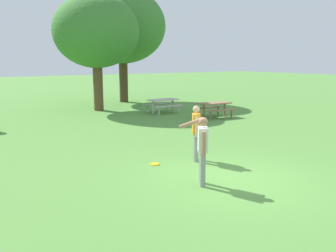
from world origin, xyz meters
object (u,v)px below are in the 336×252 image
person_catcher (196,129)px  tree_slender_mid (122,27)px  picnic_table_far (163,103)px  tree_far_right (96,32)px  frisbee (155,164)px  picnic_table_near (214,107)px  person_thrower (202,146)px

person_catcher → tree_slender_mid: bearing=71.7°
tree_slender_mid → person_catcher: bearing=-108.3°
picnic_table_far → tree_far_right: bearing=131.7°
frisbee → tree_far_right: 12.44m
picnic_table_far → frisbee: bearing=-123.7°
person_catcher → tree_slender_mid: (4.81, 14.56, 4.22)m
picnic_table_near → tree_far_right: tree_far_right is taller
person_catcher → picnic_table_far: bearing=63.4°
person_thrower → tree_slender_mid: 17.86m
person_catcher → picnic_table_near: size_ratio=0.91×
picnic_table_near → tree_far_right: size_ratio=0.27×
person_catcher → picnic_table_far: person_catcher is taller
picnic_table_far → tree_slender_mid: bearing=85.1°
picnic_table_far → tree_slender_mid: tree_slender_mid is taller
person_thrower → frisbee: person_thrower is taller
picnic_table_far → person_catcher: bearing=-116.6°
tree_far_right → picnic_table_near: bearing=-54.9°
picnic_table_near → tree_far_right: bearing=125.1°
frisbee → tree_slender_mid: size_ratio=0.04×
person_thrower → person_catcher: 2.09m
tree_far_right → tree_slender_mid: size_ratio=0.86×
picnic_table_far → tree_far_right: (-2.62, 2.94, 3.94)m
person_catcher → frisbee: person_catcher is taller
tree_slender_mid → picnic_table_near: bearing=-84.3°
tree_far_right → person_thrower: bearing=-102.1°
picnic_table_far → tree_slender_mid: 7.57m
person_catcher → picnic_table_far: size_ratio=0.94×
person_catcher → tree_slender_mid: size_ratio=0.21×
person_catcher → person_thrower: bearing=-123.7°
tree_far_right → tree_slender_mid: bearing=44.1°
picnic_table_near → tree_slender_mid: size_ratio=0.23×
person_thrower → frisbee: (-0.08, 2.03, -0.95)m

